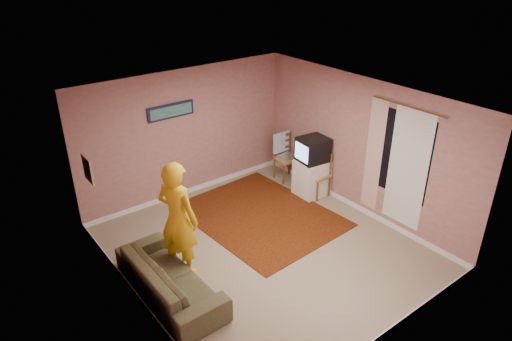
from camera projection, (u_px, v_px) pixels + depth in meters
ground at (265, 249)px, 7.77m from camera, size 5.00×5.00×0.00m
wall_back at (186, 134)px, 8.96m from camera, size 4.50×0.02×2.60m
wall_front at (396, 259)px, 5.41m from camera, size 4.50×0.02×2.60m
wall_left at (131, 230)px, 5.96m from camera, size 0.02×5.00×2.60m
wall_right at (360, 147)px, 8.42m from camera, size 0.02×5.00×2.60m
ceiling at (266, 102)px, 6.61m from camera, size 4.50×5.00×0.02m
baseboard_back at (190, 190)px, 9.51m from camera, size 4.50×0.02×0.10m
baseboard_front at (383, 335)px, 5.98m from camera, size 4.50×0.02×0.10m
baseboard_left at (142, 303)px, 6.52m from camera, size 0.02×5.00×0.10m
baseboard_right at (354, 205)px, 8.97m from camera, size 0.02×5.00×0.10m
window at (402, 155)px, 7.71m from camera, size 0.01×1.10×1.50m
curtain_sheer at (407, 169)px, 7.68m from camera, size 0.01×0.75×2.10m
curtain_floral at (374, 156)px, 8.17m from camera, size 0.01×0.35×2.10m
curtain_rod at (408, 107)px, 7.30m from camera, size 0.02×1.40×0.02m
picture_back at (171, 111)px, 8.53m from camera, size 0.95×0.04×0.28m
picture_left at (88, 169)px, 7.00m from camera, size 0.04×0.38×0.42m
area_rug at (261, 215)px, 8.71m from camera, size 2.45×2.99×0.02m
tv_cabinet at (311, 177)px, 9.31m from camera, size 0.60×0.54×0.76m
crt_tv at (313, 150)px, 9.03m from camera, size 0.62×0.56×0.49m
chair_a at (287, 153)px, 9.81m from camera, size 0.50×0.48×0.55m
dvd_player at (287, 156)px, 9.84m from camera, size 0.39×0.31×0.06m
blue_throw at (281, 142)px, 9.86m from camera, size 0.42×0.05×0.44m
chair_b at (318, 170)px, 9.17m from camera, size 0.42×0.44×0.52m
game_console at (318, 173)px, 9.20m from camera, size 0.26×0.21×0.05m
sofa at (170, 278)px, 6.62m from camera, size 0.82×2.06×0.60m
person at (178, 219)px, 6.84m from camera, size 0.69×0.82×1.90m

